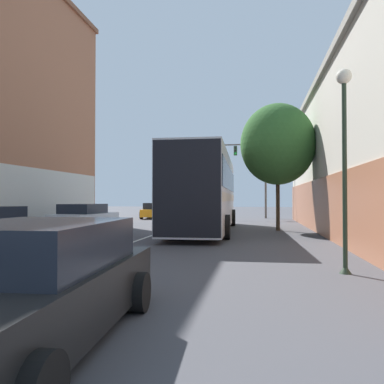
# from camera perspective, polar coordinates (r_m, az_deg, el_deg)

# --- Properties ---
(lane_center_line) EXTENTS (0.14, 49.21, 0.01)m
(lane_center_line) POSITION_cam_1_polar(r_m,az_deg,el_deg) (18.20, -4.90, -6.19)
(lane_center_line) COLOR silver
(lane_center_line) RESTS_ON ground_plane
(bus) EXTENTS (3.04, 12.34, 3.76)m
(bus) POSITION_cam_1_polar(r_m,az_deg,el_deg) (18.95, 2.05, 0.37)
(bus) COLOR #B7B7BC
(bus) RESTS_ON ground_plane
(hatchback_foreground) EXTENTS (2.35, 4.62, 1.35)m
(hatchback_foreground) POSITION_cam_1_polar(r_m,az_deg,el_deg) (4.69, -24.13, -13.05)
(hatchback_foreground) COLOR black
(hatchback_foreground) RESTS_ON ground_plane
(parked_car_left_near) EXTENTS (2.45, 4.62, 1.30)m
(parked_car_left_near) POSITION_cam_1_polar(r_m,az_deg,el_deg) (31.83, -5.52, -2.87)
(parked_car_left_near) COLOR orange
(parked_car_left_near) RESTS_ON ground_plane
(parked_car_left_far) EXTENTS (2.36, 4.14, 1.38)m
(parked_car_left_far) POSITION_cam_1_polar(r_m,az_deg,el_deg) (19.80, -16.05, -3.84)
(parked_car_left_far) COLOR silver
(parked_car_left_far) RESTS_ON ground_plane
(traffic_signal_gantry) EXTENTS (8.54, 0.36, 6.59)m
(traffic_signal_gantry) POSITION_cam_1_polar(r_m,az_deg,el_deg) (32.33, 6.66, 4.56)
(traffic_signal_gantry) COLOR #514C47
(traffic_signal_gantry) RESTS_ON ground_plane
(street_lamp) EXTENTS (0.34, 0.34, 4.49)m
(street_lamp) POSITION_cam_1_polar(r_m,az_deg,el_deg) (8.89, 22.22, 6.05)
(street_lamp) COLOR #233323
(street_lamp) RESTS_ON ground_plane
(street_tree_near) EXTENTS (3.83, 3.44, 6.57)m
(street_tree_near) POSITION_cam_1_polar(r_m,az_deg,el_deg) (19.99, 12.91, 7.10)
(street_tree_near) COLOR #3D2D1E
(street_tree_near) RESTS_ON ground_plane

